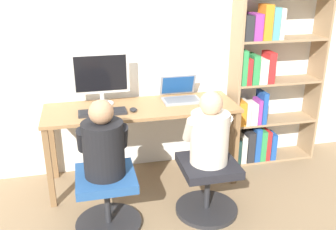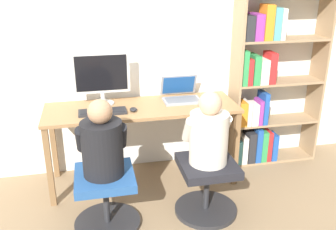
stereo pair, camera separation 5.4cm
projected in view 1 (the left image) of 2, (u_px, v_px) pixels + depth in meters
ground_plane at (149, 196)px, 3.45m from camera, size 14.00×14.00×0.00m
wall_back at (134, 42)px, 3.57m from camera, size 10.00×0.05×2.60m
desk at (142, 116)px, 3.47m from camera, size 1.77×0.59×0.77m
desktop_monitor at (101, 78)px, 3.40m from camera, size 0.52×0.20×0.49m
laptop at (180, 95)px, 3.60m from camera, size 0.35×0.31×0.23m
keyboard at (102, 112)px, 3.27m from camera, size 0.42×0.16×0.03m
computer_mouse_by_keyboard at (133, 110)px, 3.32m from camera, size 0.07×0.09×0.03m
office_chair_left at (107, 197)px, 2.96m from camera, size 0.53×0.53×0.48m
office_chair_right at (207, 184)px, 3.15m from camera, size 0.53×0.53×0.48m
person_at_monitor at (103, 144)px, 2.79m from camera, size 0.38×0.32×0.60m
person_at_laptop at (210, 133)px, 2.98m from camera, size 0.38×0.31×0.60m
bookshelf at (263, 88)px, 3.82m from camera, size 0.94×0.28×1.75m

